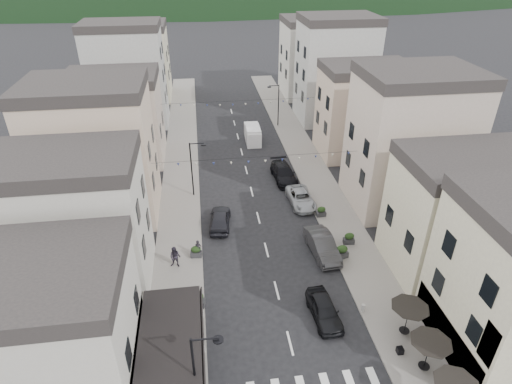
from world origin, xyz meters
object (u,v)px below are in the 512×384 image
parked_car_a (324,310)px  parked_car_e (220,219)px  parked_car_b (322,245)px  parked_car_c (301,198)px  delivery_van (253,134)px  pedestrian_a (198,249)px  parked_car_d (284,173)px  pedestrian_b (175,257)px

parked_car_a → parked_car_e: (-6.51, 12.25, 0.04)m
parked_car_b → parked_car_c: parked_car_b is taller
parked_car_c → parked_car_e: 8.76m
parked_car_c → delivery_van: bearing=97.3°
parked_car_c → pedestrian_a: bearing=-148.1°
parked_car_c → parked_car_e: parked_car_e is taller
parked_car_a → parked_car_e: bearing=114.4°
parked_car_d → delivery_van: size_ratio=1.17×
parked_car_e → parked_car_c: bearing=-154.7°
parked_car_c → parked_car_e: (-8.31, -2.76, 0.09)m
parked_car_a → pedestrian_a: 11.67m
parked_car_a → parked_car_e: parked_car_e is taller
parked_car_d → pedestrian_a: bearing=-131.3°
parked_car_d → pedestrian_b: 17.69m
parked_car_c → pedestrian_b: bearing=-148.9°
parked_car_a → parked_car_c: (1.80, 15.01, -0.05)m
parked_car_d → pedestrian_b: size_ratio=2.91×
pedestrian_a → parked_car_e: bearing=74.5°
parked_car_b → parked_car_a: bearing=-109.4°
parked_car_a → parked_car_d: size_ratio=0.79×
parked_car_a → parked_car_d: bearing=83.4°
pedestrian_a → parked_car_c: bearing=44.5°
pedestrian_b → parked_car_c: bearing=47.5°
parked_car_c → parked_car_d: bearing=95.4°
parked_car_d → delivery_van: (-2.06, 10.80, 0.29)m
pedestrian_b → parked_car_a: bearing=-19.4°
parked_car_d → parked_car_e: size_ratio=1.20×
parked_car_c → parked_car_b: bearing=-92.6°
parked_car_a → parked_car_b: parked_car_b is taller
parked_car_b → pedestrian_b: 12.25m
parked_car_e → pedestrian_b: bearing=60.8°
parked_car_b → pedestrian_a: size_ratio=3.21×
parked_car_b → parked_car_e: bearing=142.9°
pedestrian_a → parked_car_b: bearing=5.4°
parked_car_d → pedestrian_b: (-11.50, -13.43, 0.27)m
parked_car_b → parked_car_d: 13.28m
parked_car_e → delivery_van: delivery_van is taller
parked_car_c → parked_car_d: parked_car_d is taller
parked_car_d → parked_car_e: (-7.57, -8.05, -0.02)m
pedestrian_a → pedestrian_b: (-1.84, -1.02, 0.15)m
parked_car_c → parked_car_d: (-0.74, 5.28, 0.11)m
parked_car_d → parked_car_e: 11.05m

